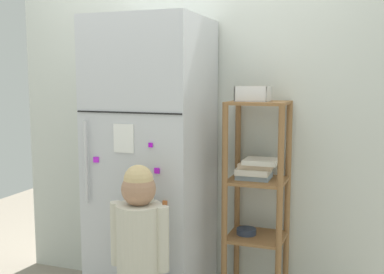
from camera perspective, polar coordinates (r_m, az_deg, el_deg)
name	(u,v)px	position (r m, az deg, el deg)	size (l,w,h in m)	color
kitchen_wall_back	(188,124)	(3.18, -0.52, 1.64)	(2.58, 0.03, 2.33)	silver
refrigerator	(153,168)	(2.94, -4.82, -3.77)	(0.66, 0.67, 1.83)	silver
child_standing	(140,241)	(2.53, -6.40, -12.48)	(0.33, 0.25, 1.03)	#4D5357
pantry_shelf_unit	(257,188)	(2.91, 7.85, -6.19)	(0.36, 0.34, 1.34)	olive
fruit_bin	(255,95)	(2.84, 7.63, 5.13)	(0.19, 0.15, 0.09)	white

